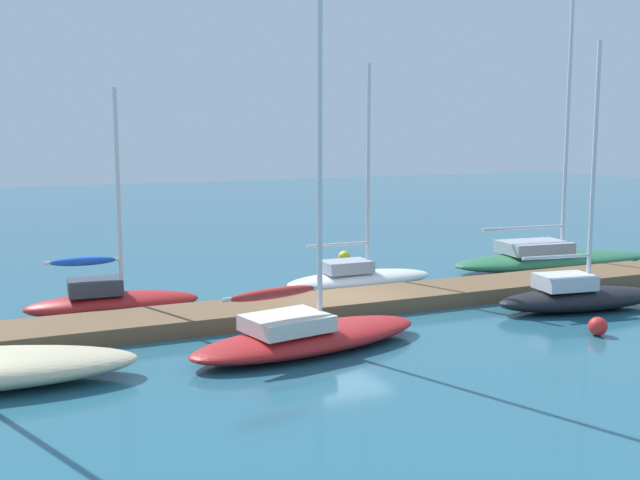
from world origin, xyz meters
The scene contains 9 objects.
ground_plane centered at (0.00, 0.00, 0.00)m, with size 120.00×120.00×0.00m, color #286075.
dock_pier centered at (0.00, 0.00, 0.23)m, with size 26.74×2.34×0.47m, color brown.
sailboat_1 centered at (-6.92, 2.45, 0.51)m, with size 5.41×2.10×6.96m.
sailboat_2 centered at (-2.99, -3.62, 0.51)m, with size 7.15×3.51×11.24m.
sailboat_3 centered at (1.94, 2.89, 0.45)m, with size 5.70×1.83×8.00m.
sailboat_4 centered at (6.69, -3.07, 0.51)m, with size 5.89×2.44×8.41m.
sailboat_5 centered at (10.80, 2.96, 0.56)m, with size 9.07×3.60×14.56m.
mooring_buoy_yellow centered at (3.84, 7.86, 0.27)m, with size 0.54×0.54×0.54m, color yellow.
mooring_buoy_red centered at (5.03, -5.66, 0.26)m, with size 0.53×0.53×0.53m, color red.
Camera 1 is at (-10.93, -21.80, 5.77)m, focal length 44.05 mm.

